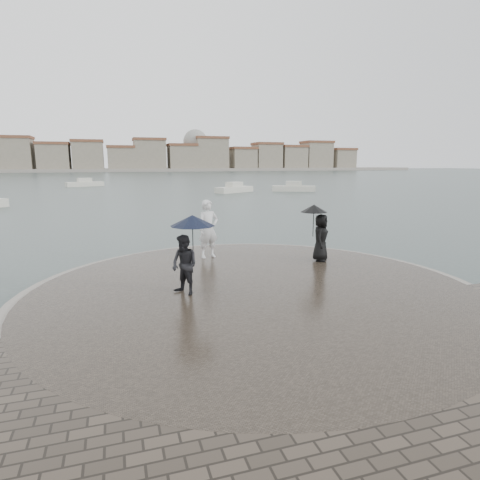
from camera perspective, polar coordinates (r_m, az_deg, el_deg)
name	(u,v)px	position (r m, az deg, el deg)	size (l,w,h in m)	color
ground	(315,360)	(8.13, 10.63, -16.43)	(400.00, 400.00, 0.00)	#2B3835
kerb_ring	(254,295)	(11.02, 2.05, -7.84)	(12.50, 12.50, 0.32)	gray
quay_tip	(254,294)	(11.01, 2.05, -7.74)	(11.90, 11.90, 0.36)	#2D261E
statue	(208,229)	(14.24, -4.52, 1.58)	(0.75, 0.49, 2.06)	silver
visitor_left	(187,249)	(10.32, -7.51, -1.31)	(1.29, 1.16, 2.04)	black
visitor_right	(319,230)	(13.97, 11.17, 1.36)	(1.16, 1.03, 1.95)	black
far_skyline	(104,157)	(167.07, -18.77, 11.11)	(260.00, 20.00, 37.00)	gray
boats	(160,190)	(50.22, -11.36, 7.00)	(38.44, 34.52, 1.50)	beige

